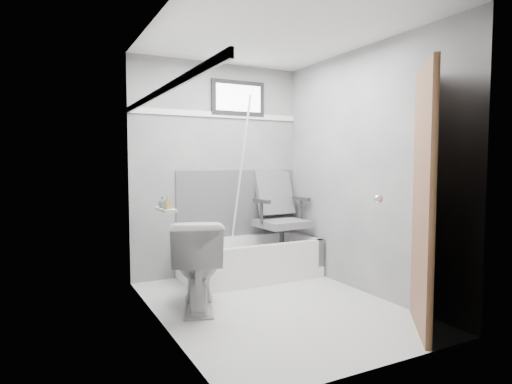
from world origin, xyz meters
TOP-DOWN VIEW (x-y plane):
  - floor at (0.00, 0.00)m, footprint 2.60×2.60m
  - ceiling at (0.00, 0.00)m, footprint 2.60×2.60m
  - wall_back at (0.00, 1.30)m, footprint 2.00×0.02m
  - wall_front at (0.00, -1.30)m, footprint 2.00×0.02m
  - wall_left at (-1.00, 0.00)m, footprint 0.02×2.60m
  - wall_right at (1.00, 0.00)m, footprint 0.02×2.60m
  - bathtub at (0.23, 0.93)m, footprint 1.50×0.70m
  - office_chair at (0.66, 0.97)m, footprint 0.65×0.65m
  - toilet at (-0.62, 0.27)m, footprint 0.68×0.90m
  - door at (0.98, -1.28)m, footprint 0.78×0.78m
  - window at (0.25, 1.29)m, footprint 0.66×0.04m
  - backerboard at (0.25, 1.29)m, footprint 1.50×0.02m
  - trim_back at (0.00, 1.29)m, footprint 2.00×0.02m
  - trim_left at (-0.99, 0.00)m, footprint 0.02×2.60m
  - pole at (0.16, 1.06)m, footprint 0.02×0.59m
  - shelf at (-0.93, 0.14)m, footprint 0.10×0.32m
  - soap_bottle_a at (-0.94, 0.06)m, footprint 0.07×0.07m
  - soap_bottle_b at (-0.94, 0.20)m, footprint 0.10×0.10m
  - faucet at (-0.20, 1.27)m, footprint 0.26×0.10m

SIDE VIEW (x-z plane):
  - floor at x=0.00m, z-range 0.00..0.00m
  - bathtub at x=0.23m, z-range 0.00..0.42m
  - toilet at x=-0.62m, z-range 0.00..0.78m
  - faucet at x=-0.20m, z-range 0.47..0.63m
  - office_chair at x=0.66m, z-range 0.12..1.20m
  - backerboard at x=0.25m, z-range 0.41..1.19m
  - shelf at x=-0.93m, z-range 0.89..0.91m
  - soap_bottle_b at x=-0.94m, z-range 0.91..1.01m
  - soap_bottle_a at x=-0.94m, z-range 0.91..1.02m
  - door at x=0.98m, z-range 0.00..2.00m
  - pole at x=0.16m, z-range 0.11..1.99m
  - wall_back at x=0.00m, z-range 0.00..2.40m
  - wall_front at x=0.00m, z-range 0.00..2.40m
  - wall_left at x=-1.00m, z-range 0.00..2.40m
  - wall_right at x=1.00m, z-range 0.00..2.40m
  - trim_back at x=0.00m, z-range 1.79..1.85m
  - trim_left at x=-0.99m, z-range 1.79..1.85m
  - window at x=0.25m, z-range 1.82..2.22m
  - ceiling at x=0.00m, z-range 2.40..2.40m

